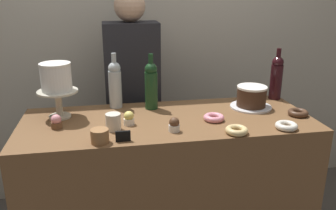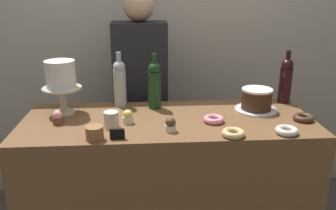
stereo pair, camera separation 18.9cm
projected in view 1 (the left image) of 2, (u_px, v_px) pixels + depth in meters
back_wall at (147, 31)px, 2.62m from camera, size 6.00×0.05×2.60m
display_counter at (168, 193)px, 2.06m from camera, size 1.58×0.62×0.93m
cake_stand_pedestal at (58, 99)px, 1.91m from camera, size 0.22×0.22×0.15m
white_layer_cake at (56, 77)px, 1.86m from camera, size 0.16×0.16×0.15m
silver_serving_platter at (251, 107)px, 2.10m from camera, size 0.24×0.24×0.01m
chocolate_round_cake at (252, 96)px, 2.07m from camera, size 0.17×0.17×0.12m
wine_bottle_dark_red at (276, 77)px, 2.22m from camera, size 0.08×0.08×0.33m
wine_bottle_clear at (115, 84)px, 2.06m from camera, size 0.08×0.08×0.33m
wine_bottle_green at (151, 85)px, 2.04m from camera, size 0.08×0.08×0.33m
cupcake_chocolate at (175, 125)px, 1.74m from camera, size 0.06×0.06×0.07m
cupcake_strawberry at (56, 122)px, 1.78m from camera, size 0.06×0.06×0.07m
cupcake_lemon at (129, 118)px, 1.82m from camera, size 0.06×0.06×0.07m
donut_chocolate at (298, 113)px, 1.96m from camera, size 0.11×0.11×0.03m
donut_sugar at (286, 126)px, 1.78m from camera, size 0.11×0.11×0.03m
donut_pink at (214, 118)px, 1.89m from camera, size 0.11×0.11×0.03m
donut_glazed at (237, 130)px, 1.72m from camera, size 0.11×0.11×0.03m
cookie_stack at (100, 136)px, 1.61m from camera, size 0.08×0.08×0.07m
price_sign_chalkboard at (123, 136)px, 1.63m from camera, size 0.07×0.01×0.05m
coffee_cup_ceramic at (113, 122)px, 1.76m from camera, size 0.08×0.08×0.08m
barista_figure at (133, 105)px, 2.42m from camera, size 0.36×0.22×1.60m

